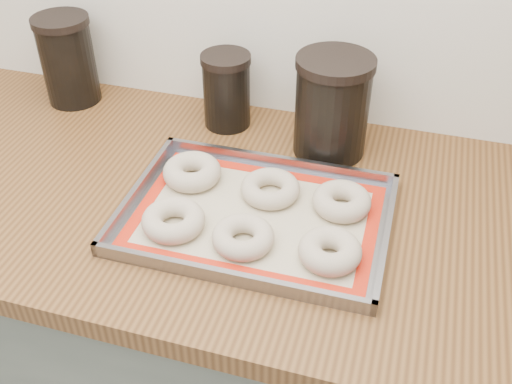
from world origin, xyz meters
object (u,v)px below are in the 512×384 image
(canister_left, at_px, (68,60))
(bagel_front_left, at_px, (173,220))
(bagel_back_left, at_px, (192,172))
(canister_right, at_px, (332,106))
(bagel_front_right, at_px, (330,251))
(bagel_back_mid, at_px, (270,189))
(bagel_front_mid, at_px, (243,237))
(bagel_back_right, at_px, (342,201))
(canister_mid, at_px, (227,90))
(baking_tray, at_px, (256,216))

(canister_left, bearing_deg, bagel_front_left, -42.26)
(bagel_back_left, xyz_separation_m, canister_right, (0.23, 0.18, 0.08))
(bagel_front_right, height_order, bagel_back_mid, bagel_front_right)
(bagel_front_left, relative_size, canister_left, 0.55)
(bagel_front_mid, xyz_separation_m, bagel_back_right, (0.14, 0.14, 0.00))
(bagel_front_right, xyz_separation_m, canister_mid, (-0.29, 0.36, 0.06))
(bagel_front_left, relative_size, bagel_back_right, 1.04)
(baking_tray, bearing_deg, bagel_back_mid, 82.83)
(baking_tray, height_order, canister_mid, canister_mid)
(bagel_back_left, bearing_deg, bagel_back_mid, -1.91)
(canister_left, xyz_separation_m, canister_right, (0.60, -0.04, 0.00))
(bagel_front_left, bearing_deg, canister_mid, 93.77)
(bagel_front_mid, bearing_deg, canister_mid, 112.32)
(bagel_back_right, distance_m, canister_left, 0.70)
(bagel_back_left, relative_size, canister_right, 0.54)
(bagel_front_left, bearing_deg, canister_left, 137.74)
(canister_right, bearing_deg, bagel_front_mid, -104.03)
(baking_tray, distance_m, bagel_front_left, 0.14)
(bagel_front_right, xyz_separation_m, bagel_back_left, (-0.29, 0.14, 0.00))
(baking_tray, bearing_deg, bagel_front_mid, -90.29)
(bagel_front_left, xyz_separation_m, bagel_back_mid, (0.13, 0.13, -0.00))
(bagel_back_left, bearing_deg, canister_mid, 91.04)
(bagel_back_left, bearing_deg, baking_tray, -25.53)
(bagel_front_left, xyz_separation_m, bagel_back_right, (0.26, 0.13, 0.00))
(bagel_back_left, xyz_separation_m, bagel_back_right, (0.28, -0.01, -0.00))
(baking_tray, xyz_separation_m, canister_left, (-0.52, 0.29, 0.09))
(canister_mid, bearing_deg, bagel_back_left, -88.96)
(canister_left, distance_m, canister_mid, 0.37)
(bagel_back_mid, height_order, canister_mid, canister_mid)
(canister_left, bearing_deg, bagel_back_left, -30.52)
(bagel_front_left, height_order, bagel_front_right, bagel_front_right)
(canister_mid, bearing_deg, bagel_front_right, -50.71)
(bagel_front_mid, height_order, canister_right, canister_right)
(bagel_front_left, bearing_deg, canister_right, 56.96)
(bagel_front_mid, xyz_separation_m, bagel_back_left, (-0.14, 0.14, 0.00))
(bagel_front_right, bearing_deg, bagel_back_mid, 135.53)
(bagel_front_mid, bearing_deg, bagel_front_left, 177.40)
(bagel_front_mid, bearing_deg, bagel_front_right, 2.28)
(canister_right, bearing_deg, canister_left, 176.02)
(bagel_front_mid, bearing_deg, bagel_back_left, 135.37)
(bagel_front_right, relative_size, bagel_back_left, 0.93)
(bagel_front_right, bearing_deg, bagel_back_left, 154.50)
(canister_left, relative_size, canister_right, 0.97)
(bagel_front_right, relative_size, canister_mid, 0.64)
(baking_tray, distance_m, bagel_front_right, 0.16)
(bagel_front_right, distance_m, bagel_back_mid, 0.19)
(bagel_back_mid, relative_size, canister_left, 0.55)
(bagel_back_mid, height_order, canister_right, canister_right)
(bagel_front_right, bearing_deg, canister_mid, 129.29)
(baking_tray, relative_size, bagel_back_left, 4.22)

